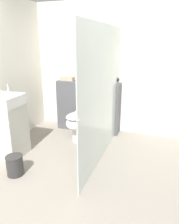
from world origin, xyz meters
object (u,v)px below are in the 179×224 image
object	(u,v)px
sink_vanity	(7,126)
hair_drier	(114,80)
waste_bin	(15,165)
toilet	(78,124)

from	to	relation	value
sink_vanity	hair_drier	xyz separation A→B (m)	(1.39, 1.37, 0.59)
hair_drier	waste_bin	xyz separation A→B (m)	(-0.95, -1.81, -0.95)
toilet	waste_bin	distance (m)	1.35
toilet	sink_vanity	size ratio (longest dim) A/B	0.51
hair_drier	waste_bin	bearing A→B (deg)	-117.58
hair_drier	waste_bin	size ratio (longest dim) A/B	0.67
toilet	sink_vanity	world-z (taller)	sink_vanity
toilet	hair_drier	size ratio (longest dim) A/B	3.09
sink_vanity	hair_drier	distance (m)	2.03
toilet	sink_vanity	distance (m)	1.21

